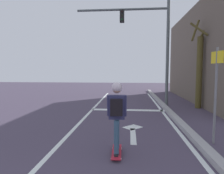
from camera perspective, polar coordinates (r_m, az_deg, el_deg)
lane_line_center at (r=6.49m, az=-11.28°, el=-12.11°), size 0.12×20.00×0.01m
lane_line_curbside at (r=6.42m, az=19.07°, el=-12.46°), size 0.12×20.00×0.01m
stop_bar at (r=9.38m, az=4.73°, el=-6.73°), size 3.45×0.40×0.01m
lane_arrow_stem at (r=5.83m, az=6.21°, el=-14.01°), size 0.16×1.40×0.01m
lane_arrow_head at (r=6.64m, az=6.07°, el=-11.64°), size 0.71×0.71×0.01m
curb_strip at (r=6.47m, az=21.28°, el=-11.79°), size 0.24×24.00×0.14m
skateboard at (r=4.61m, az=1.38°, el=-18.45°), size 0.24×0.84×0.07m
skater at (r=4.30m, az=1.40°, el=-6.43°), size 0.44×0.59×1.56m
traffic_signal_mast at (r=10.89m, az=10.33°, el=14.73°), size 4.94×0.34×5.57m
street_sign_post at (r=5.56m, az=28.24°, el=1.33°), size 0.12×0.44×2.47m
roadside_tree at (r=10.60m, az=24.23°, el=4.97°), size 1.05×1.03×4.43m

